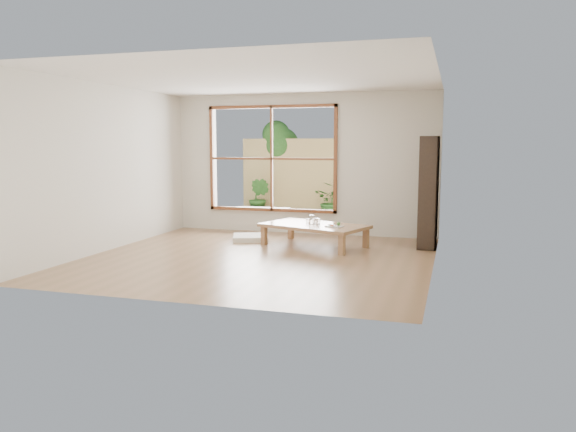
# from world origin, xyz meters

# --- Properties ---
(ground) EXTENTS (5.00, 5.00, 0.00)m
(ground) POSITION_xyz_m (0.00, 0.00, 0.00)
(ground) COLOR #906948
(ground) RESTS_ON ground
(low_table) EXTENTS (1.88, 1.43, 0.36)m
(low_table) POSITION_xyz_m (0.55, 1.16, 0.32)
(low_table) COLOR #966849
(low_table) RESTS_ON ground
(floor_cushion) EXTENTS (0.77, 0.77, 0.09)m
(floor_cushion) POSITION_xyz_m (-0.66, 1.42, 0.04)
(floor_cushion) COLOR white
(floor_cushion) RESTS_ON ground
(bookshelf) EXTENTS (0.29, 0.81, 1.80)m
(bookshelf) POSITION_xyz_m (2.34, 1.68, 0.90)
(bookshelf) COLOR #2F221A
(bookshelf) RESTS_ON ground
(glass_tall) EXTENTS (0.08, 0.08, 0.16)m
(glass_tall) POSITION_xyz_m (0.51, 1.13, 0.44)
(glass_tall) COLOR silver
(glass_tall) RESTS_ON low_table
(glass_mid) EXTENTS (0.07, 0.07, 0.10)m
(glass_mid) POSITION_xyz_m (0.62, 1.15, 0.41)
(glass_mid) COLOR silver
(glass_mid) RESTS_ON low_table
(glass_short) EXTENTS (0.07, 0.07, 0.09)m
(glass_short) POSITION_xyz_m (0.56, 1.26, 0.41)
(glass_short) COLOR silver
(glass_short) RESTS_ON low_table
(glass_small) EXTENTS (0.05, 0.05, 0.07)m
(glass_small) POSITION_xyz_m (0.40, 1.32, 0.40)
(glass_small) COLOR silver
(glass_small) RESTS_ON low_table
(food_tray) EXTENTS (0.30, 0.26, 0.08)m
(food_tray) POSITION_xyz_m (0.93, 0.98, 0.38)
(food_tray) COLOR white
(food_tray) RESTS_ON low_table
(deck) EXTENTS (2.80, 2.00, 0.05)m
(deck) POSITION_xyz_m (-0.60, 3.56, 0.00)
(deck) COLOR #3B332B
(deck) RESTS_ON ground
(garden_bench) EXTENTS (1.15, 0.39, 0.36)m
(garden_bench) POSITION_xyz_m (-1.03, 3.08, 0.32)
(garden_bench) COLOR #2F221A
(garden_bench) RESTS_ON deck
(bamboo_fence) EXTENTS (2.80, 0.06, 1.80)m
(bamboo_fence) POSITION_xyz_m (-0.60, 4.56, 0.90)
(bamboo_fence) COLOR tan
(bamboo_fence) RESTS_ON ground
(shrub_right) EXTENTS (0.90, 0.84, 0.83)m
(shrub_right) POSITION_xyz_m (0.20, 4.25, 0.44)
(shrub_right) COLOR #336A27
(shrub_right) RESTS_ON deck
(shrub_left) EXTENTS (0.58, 0.52, 0.89)m
(shrub_left) POSITION_xyz_m (-1.51, 4.24, 0.47)
(shrub_left) COLOR #336A27
(shrub_left) RESTS_ON deck
(garden_tree) EXTENTS (1.04, 0.85, 2.22)m
(garden_tree) POSITION_xyz_m (-1.28, 4.86, 1.63)
(garden_tree) COLOR #4C3D2D
(garden_tree) RESTS_ON ground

